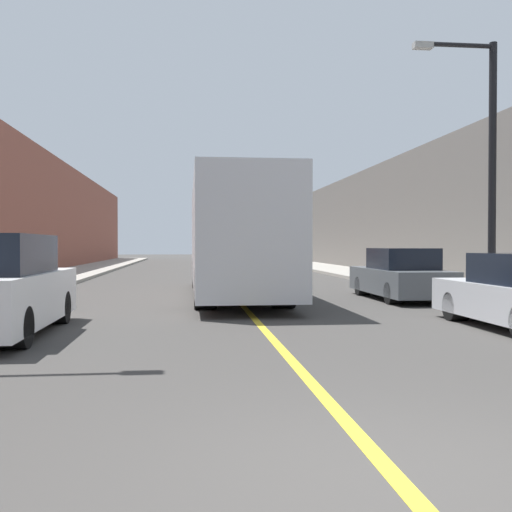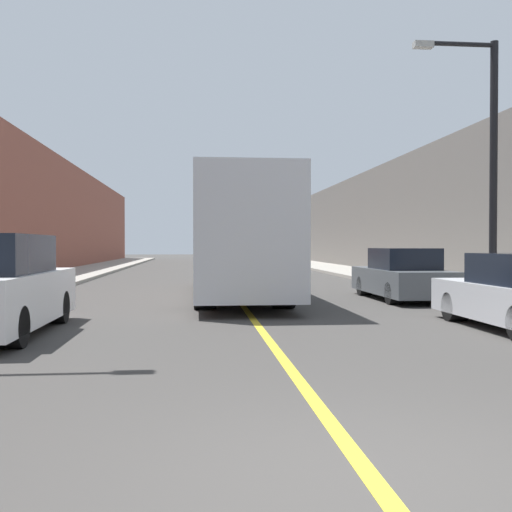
% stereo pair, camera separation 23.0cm
% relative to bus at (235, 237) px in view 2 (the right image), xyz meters
% --- Properties ---
extents(ground_plane, '(200.00, 200.00, 0.00)m').
position_rel_bus_xyz_m(ground_plane, '(0.02, -15.17, -1.91)').
color(ground_plane, '#3F3D3A').
extents(sidewalk_left, '(3.42, 72.00, 0.15)m').
position_rel_bus_xyz_m(sidewalk_left, '(-7.83, 14.83, -1.83)').
color(sidewalk_left, '#9E998E').
rests_on(sidewalk_left, ground).
extents(sidewalk_right, '(3.42, 72.00, 0.15)m').
position_rel_bus_xyz_m(sidewalk_right, '(7.87, 14.83, -1.83)').
color(sidewalk_right, '#9E998E').
rests_on(sidewalk_right, ground).
extents(building_row_left, '(4.00, 72.00, 7.11)m').
position_rel_bus_xyz_m(building_row_left, '(-11.54, 14.83, 1.65)').
color(building_row_left, brown).
rests_on(building_row_left, ground).
extents(building_row_right, '(4.00, 72.00, 6.39)m').
position_rel_bus_xyz_m(building_row_right, '(11.58, 14.83, 1.29)').
color(building_row_right, '#66605B').
rests_on(building_row_right, ground).
extents(road_center_line, '(0.16, 72.00, 0.01)m').
position_rel_bus_xyz_m(road_center_line, '(0.02, 14.83, -1.90)').
color(road_center_line, gold).
rests_on(road_center_line, ground).
extents(bus, '(2.59, 12.32, 3.56)m').
position_rel_bus_xyz_m(bus, '(0.00, 0.00, 0.00)').
color(bus, silver).
rests_on(bus, ground).
extents(car_right_mid, '(1.79, 4.79, 1.55)m').
position_rel_bus_xyz_m(car_right_mid, '(4.92, -1.72, -1.21)').
color(car_right_mid, '#51565B').
rests_on(car_right_mid, ground).
extents(street_lamp_right, '(2.26, 0.24, 6.77)m').
position_rel_bus_xyz_m(street_lamp_right, '(6.27, -4.29, 2.11)').
color(street_lamp_right, black).
rests_on(street_lamp_right, sidewalk_right).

